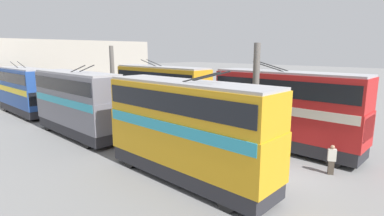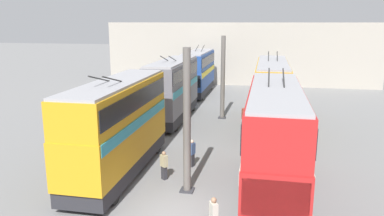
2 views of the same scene
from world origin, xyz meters
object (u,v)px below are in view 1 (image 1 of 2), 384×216
at_px(bus_left_near, 286,106).
at_px(oil_drum, 132,116).
at_px(person_by_right_row, 222,154).
at_px(bus_right_far, 24,88).
at_px(bus_right_mid, 77,100).
at_px(person_aisle_midway, 207,142).
at_px(bus_right_near, 186,125).
at_px(person_by_left_row, 332,159).
at_px(bus_left_far, 161,90).

distance_m(bus_left_near, oil_drum, 15.24).
bearing_deg(person_by_right_row, bus_right_far, 45.66).
height_order(bus_right_mid, person_by_right_row, bus_right_mid).
bearing_deg(person_aisle_midway, bus_right_mid, -48.70).
relative_size(bus_left_near, bus_right_far, 1.07).
xyz_separation_m(bus_right_near, person_by_right_row, (-0.28, -2.62, -2.15)).
xyz_separation_m(bus_right_mid, person_by_left_row, (-17.34, -6.00, -2.03)).
xyz_separation_m(person_by_right_row, oil_drum, (13.84, -3.50, -0.37)).
relative_size(bus_left_far, bus_right_far, 1.16).
distance_m(bus_left_near, bus_right_far, 26.73).
height_order(bus_left_near, oil_drum, bus_left_near).
relative_size(person_aisle_midway, person_by_left_row, 0.98).
bearing_deg(bus_left_near, bus_right_near, 81.03).
distance_m(bus_left_near, person_by_right_row, 6.15).
bearing_deg(person_by_left_row, bus_left_far, 54.02).
distance_m(bus_left_far, person_by_right_row, 13.33).
xyz_separation_m(bus_left_far, person_by_left_row, (-16.86, 2.27, -2.09)).
distance_m(person_by_right_row, oil_drum, 14.28).
height_order(bus_left_near, bus_right_far, bus_left_near).
relative_size(bus_left_near, person_aisle_midway, 6.23).
height_order(bus_left_near, person_by_right_row, bus_left_near).
bearing_deg(person_by_left_row, person_by_right_row, 95.86).
height_order(bus_left_far, person_by_left_row, bus_left_far).
relative_size(bus_right_near, bus_right_far, 1.05).
distance_m(bus_left_far, bus_right_near, 14.24).
distance_m(person_by_right_row, person_by_left_row, 6.02).
height_order(bus_left_near, bus_right_mid, bus_left_near).
bearing_deg(bus_right_far, person_by_right_row, -173.87).
bearing_deg(bus_right_far, oil_drum, -149.92).
xyz_separation_m(bus_right_near, person_aisle_midway, (1.79, -3.73, -2.12)).
xyz_separation_m(bus_right_far, person_aisle_midway, (-22.32, -3.73, -1.96)).
bearing_deg(bus_left_near, person_aisle_midway, 55.69).
xyz_separation_m(bus_left_far, oil_drum, (1.96, 2.15, -2.52)).
height_order(bus_right_far, person_by_right_row, bus_right_far).
bearing_deg(oil_drum, person_by_right_row, 165.82).
bearing_deg(oil_drum, bus_right_far, 30.08).
xyz_separation_m(bus_left_far, bus_right_near, (-11.59, 8.26, -0.00)).
bearing_deg(bus_left_near, bus_left_far, 0.00).
height_order(bus_right_far, oil_drum, bus_right_far).
bearing_deg(person_aisle_midway, bus_left_far, -93.44).
height_order(person_aisle_midway, oil_drum, person_aisle_midway).
bearing_deg(bus_right_mid, bus_right_near, -180.00).
relative_size(bus_right_mid, person_aisle_midway, 6.01).
distance_m(bus_right_mid, person_by_right_row, 12.81).
bearing_deg(person_by_left_row, oil_drum, 61.32).
height_order(bus_left_near, person_aisle_midway, bus_left_near).
height_order(person_aisle_midway, person_by_left_row, person_by_left_row).
bearing_deg(bus_left_near, bus_right_mid, 31.69).
bearing_deg(person_aisle_midway, oil_drum, -80.08).
xyz_separation_m(bus_right_near, bus_right_far, (24.11, 0.00, -0.16)).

